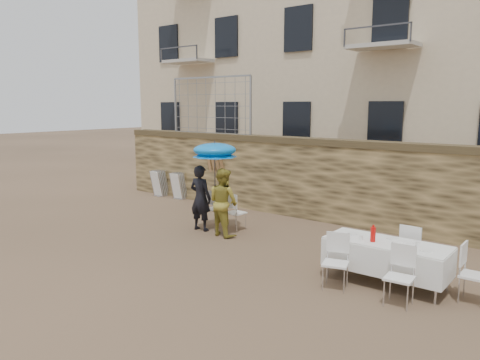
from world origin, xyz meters
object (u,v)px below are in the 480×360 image
Objects in this scene: woman_dress at (223,202)px; umbrella at (215,153)px; couple_chair_left at (215,208)px; table_chair_front_right at (399,276)px; table_chair_side at (474,274)px; chair_stack_right at (181,185)px; table_chair_front_left at (336,262)px; table_chair_back at (413,249)px; soda_bottle at (373,234)px; chair_stack_left at (163,182)px; man_suit at (200,198)px; couple_chair_right at (236,212)px; banquet_table at (387,244)px.

woman_dress is 1.22m from umbrella.
couple_chair_left is 5.85m from table_chair_front_right.
chair_stack_right is at bearing 72.12° from table_chair_side.
woman_dress reaches higher than chair_stack_right.
table_chair_front_left is 1.74m from table_chair_back.
soda_bottle is 9.63m from chair_stack_left.
table_chair_back is (5.23, 0.18, -0.35)m from man_suit.
woman_dress is at bearing 145.91° from couple_chair_left.
table_chair_side reaches higher than chair_stack_right.
couple_chair_right is at bearing 56.31° from umbrella.
banquet_table is (4.33, -1.17, 0.25)m from couple_chair_right.
banquet_table is 2.28× the size of chair_stack_left.
table_chair_side is 1.04× the size of chair_stack_left.
chair_stack_right is at bearing -14.59° from table_chair_back.
banquet_table is 2.19× the size of table_chair_side.
couple_chair_right is 1.04× the size of chair_stack_left.
umbrella reaches higher than banquet_table.
table_chair_front_left is 8.67m from chair_stack_right.
man_suit is 4.65m from table_chair_front_left.
table_chair_side is at bearing 8.88° from soda_bottle.
table_chair_side is at bearing -16.21° from chair_stack_left.
umbrella is 4.85m from banquet_table.
umbrella is at bearing 2.01° from table_chair_back.
table_chair_front_left is at bearing 158.72° from couple_chair_left.
couple_chair_right is 4.20m from table_chair_front_left.
woman_dress reaches higher than couple_chair_left.
table_chair_back is (4.53, -0.37, 0.00)m from couple_chair_right.
couple_chair_left is (0.00, 0.55, -0.35)m from man_suit.
table_chair_front_left is 1.00× the size of table_chair_back.
couple_chair_right is (0.70, 0.00, 0.00)m from couple_chair_left.
chair_stack_left is (-9.72, 3.94, -0.02)m from table_chair_front_right.
banquet_table is at bearing 169.06° from couple_chair_left.
table_chair_front_right is at bearing -40.60° from soda_bottle.
couple_chair_left is 0.46× the size of banquet_table.
umbrella is 2.19× the size of table_chair_front_left.
woman_dress is 5.71m from table_chair_side.
chair_stack_left is 0.90m from chair_stack_right.
table_chair_front_left is 1.04× the size of chair_stack_left.
soda_bottle is (4.83, -1.32, 0.43)m from couple_chair_left.
table_chair_back is at bearing 67.17° from soda_bottle.
table_chair_side is (0.90, 0.85, 0.00)m from table_chair_front_right.
man_suit is at bearing -165.96° from umbrella.
couple_chair_left is at bearing 156.50° from table_chair_front_right.
man_suit is 4.93m from chair_stack_left.
chair_stack_right is at bearing -43.58° from man_suit.
table_chair_side is at bearing 6.28° from table_chair_front_left.
chair_stack_left is (-9.22, 3.19, -0.27)m from banquet_table.
man_suit is 4.19m from chair_stack_right.
table_chair_front_right and table_chair_side have the same top height.
umbrella is (0.40, 0.10, 1.16)m from man_suit.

